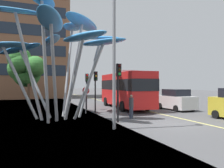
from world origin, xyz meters
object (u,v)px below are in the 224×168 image
(car_parked_far, at_px, (141,95))
(car_far_side, at_px, (110,93))
(no_entry_sign, at_px, (86,96))
(car_side_street, at_px, (124,93))
(traffic_light_island_mid, at_px, (87,84))
(leaf_sculpture, at_px, (60,37))
(traffic_light_kerb_near, at_px, (118,80))
(red_bus, at_px, (125,88))
(street_lamp, at_px, (119,36))
(pedestrian, at_px, (131,106))
(car_parked_mid, at_px, (176,100))
(traffic_light_kerb_far, at_px, (96,83))

(car_parked_far, bearing_deg, car_far_side, 88.54)
(no_entry_sign, bearing_deg, car_side_street, 53.71)
(traffic_light_island_mid, distance_m, car_side_street, 12.87)
(leaf_sculpture, xyz_separation_m, car_parked_far, (11.14, 7.88, -4.84))
(traffic_light_kerb_near, height_order, car_side_street, traffic_light_kerb_near)
(leaf_sculpture, distance_m, no_entry_sign, 5.32)
(car_side_street, height_order, car_far_side, car_side_street)
(red_bus, distance_m, car_far_side, 16.19)
(leaf_sculpture, distance_m, street_lamp, 5.77)
(pedestrian, relative_size, no_entry_sign, 0.76)
(red_bus, bearing_deg, pedestrian, -110.58)
(leaf_sculpture, relative_size, traffic_light_island_mid, 3.02)
(no_entry_sign, bearing_deg, car_far_side, 63.50)
(car_parked_mid, xyz_separation_m, car_parked_far, (0.02, 6.84, 0.15))
(car_parked_mid, distance_m, no_entry_sign, 8.76)
(car_parked_mid, xyz_separation_m, car_side_street, (0.34, 13.00, 0.15))
(traffic_light_island_mid, bearing_deg, car_far_side, 61.88)
(car_parked_far, bearing_deg, street_lamp, -123.41)
(car_parked_far, bearing_deg, pedestrian, -122.52)
(traffic_light_kerb_far, relative_size, street_lamp, 0.44)
(red_bus, distance_m, traffic_light_kerb_near, 8.58)
(car_parked_mid, relative_size, car_far_side, 0.89)
(traffic_light_island_mid, height_order, car_side_street, traffic_light_island_mid)
(car_far_side, height_order, street_lamp, street_lamp)
(red_bus, xyz_separation_m, street_lamp, (-4.62, -9.35, 3.08))
(traffic_light_kerb_far, xyz_separation_m, car_side_street, (8.12, 12.07, -1.50))
(red_bus, relative_size, car_parked_far, 2.55)
(pedestrian, xyz_separation_m, no_entry_sign, (-2.47, 3.66, 0.65))
(car_parked_mid, relative_size, car_side_street, 0.89)
(leaf_sculpture, distance_m, traffic_light_kerb_near, 5.67)
(car_side_street, bearing_deg, car_parked_mid, -91.50)
(red_bus, distance_m, car_parked_far, 5.44)
(car_side_street, bearing_deg, no_entry_sign, -126.29)
(traffic_light_kerb_far, xyz_separation_m, car_parked_mid, (7.78, -0.93, -1.65))
(red_bus, xyz_separation_m, traffic_light_kerb_near, (-3.93, -7.60, 0.65))
(traffic_light_island_mid, relative_size, street_lamp, 0.43)
(red_bus, relative_size, street_lamp, 1.19)
(no_entry_sign, bearing_deg, traffic_light_island_mid, 74.04)
(red_bus, height_order, traffic_light_kerb_far, red_bus)
(leaf_sculpture, bearing_deg, red_bus, 30.55)
(car_parked_mid, bearing_deg, street_lamp, -144.30)
(leaf_sculpture, relative_size, street_lamp, 1.29)
(leaf_sculpture, height_order, street_lamp, leaf_sculpture)
(traffic_light_island_mid, xyz_separation_m, car_parked_far, (7.99, 3.56, -1.45))
(street_lamp, height_order, no_entry_sign, street_lamp)
(traffic_light_kerb_near, bearing_deg, traffic_light_island_mid, 90.96)
(car_parked_far, bearing_deg, car_side_street, 87.07)
(traffic_light_kerb_near, bearing_deg, car_parked_mid, 29.24)
(traffic_light_kerb_far, bearing_deg, car_parked_mid, -6.81)
(car_parked_mid, bearing_deg, traffic_light_kerb_far, 173.19)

